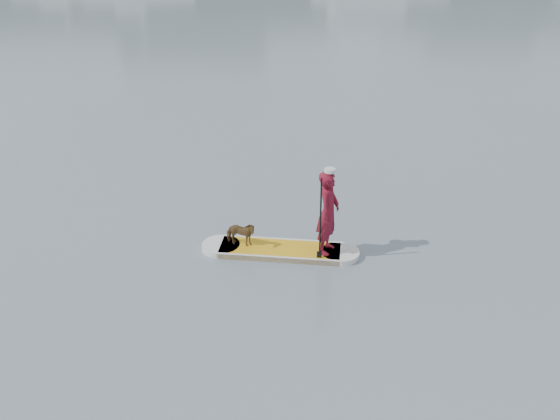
{
  "coord_description": "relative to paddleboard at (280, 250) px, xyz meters",
  "views": [
    {
      "loc": [
        -2.63,
        -8.52,
        6.78
      ],
      "look_at": [
        -2.43,
        2.59,
        1.0
      ],
      "focal_mm": 40.0,
      "sensor_mm": 36.0,
      "label": 1
    }
  ],
  "objects": [
    {
      "name": "paddler",
      "position": [
        0.96,
        -0.13,
        0.94
      ],
      "size": [
        0.62,
        0.75,
        1.77
      ],
      "primitive_type": "imported",
      "rotation": [
        0.0,
        0.0,
        1.21
      ],
      "color": "maroon",
      "rests_on": "paddleboard"
    },
    {
      "name": "dog",
      "position": [
        -0.82,
        0.11,
        0.33
      ],
      "size": [
        0.71,
        0.46,
        0.55
      ],
      "primitive_type": "imported",
      "rotation": [
        0.0,
        0.0,
        1.31
      ],
      "color": "#54321D",
      "rests_on": "paddleboard"
    },
    {
      "name": "ground",
      "position": [
        2.43,
        -2.59,
        -0.06
      ],
      "size": [
        140.0,
        140.0,
        0.0
      ],
      "primitive_type": "plane",
      "color": "slate",
      "rests_on": "ground"
    },
    {
      "name": "paddleboard",
      "position": [
        0.0,
        0.0,
        0.0
      ],
      "size": [
        3.28,
        1.14,
        0.12
      ],
      "rotation": [
        0.0,
        0.0,
        -0.14
      ],
      "color": "gold",
      "rests_on": "ground"
    },
    {
      "name": "white_cap",
      "position": [
        0.96,
        -0.13,
        1.86
      ],
      "size": [
        0.22,
        0.22,
        0.07
      ],
      "primitive_type": "cylinder",
      "color": "silver",
      "rests_on": "paddler"
    },
    {
      "name": "paddle",
      "position": [
        0.79,
        -0.41,
        0.74
      ],
      "size": [
        0.1,
        0.3,
        2.0
      ],
      "rotation": [
        0.0,
        0.0,
        -0.14
      ],
      "color": "black",
      "rests_on": "ground"
    }
  ]
}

